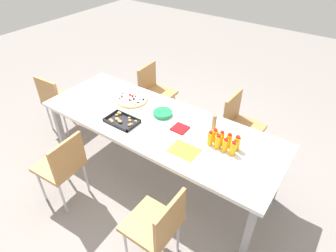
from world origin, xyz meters
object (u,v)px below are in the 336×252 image
Objects in this scene: juice_bottle_4 at (233,148)px; juice_bottle_6 at (218,142)px; juice_bottle_1 at (229,140)px; party_table at (158,127)px; fruit_pizza at (132,99)px; plate_stack at (163,113)px; chair_far_left at (158,224)px; chair_near_right at (154,90)px; chair_end at (58,99)px; cardboard_tube at (214,123)px; chair_near_left at (240,123)px; juice_bottle_5 at (225,145)px; paper_folder at (184,150)px; juice_bottle_2 at (222,138)px; snack_tray at (121,121)px; juice_bottle_0 at (237,143)px; juice_bottle_3 at (215,135)px; napkin_stack at (180,128)px; chair_far_right at (63,164)px; juice_bottle_7 at (210,138)px.

juice_bottle_6 is at bearing 1.63° from juice_bottle_4.
party_table is at bearing 6.10° from juice_bottle_1.
fruit_pizza reaches higher than plate_stack.
chair_near_right is at bearing 37.84° from chair_far_left.
party_table is 3.11× the size of chair_end.
cardboard_tube reaches higher than chair_near_right.
juice_bottle_5 reaches higher than chair_near_left.
chair_far_left reaches higher than paper_folder.
juice_bottle_2 is (-2.26, -0.16, 0.30)m from chair_end.
juice_bottle_1 is 1.10m from snack_tray.
juice_bottle_0 is (-0.21, -0.91, 0.31)m from chair_far_left.
party_table is at bearing -0.39° from juice_bottle_6.
juice_bottle_3 is at bearing 2.06° from juice_bottle_0.
chair_near_left is at bearing 86.06° from chair_near_right.
juice_bottle_5 is at bearing 91.43° from juice_bottle_1.
chair_near_right is 1.67m from juice_bottle_1.
chair_near_left is 6.06× the size of juice_bottle_3.
juice_bottle_6 reaches higher than juice_bottle_4.
juice_bottle_1 is 0.07m from juice_bottle_2.
juice_bottle_6 is at bearing 179.61° from party_table.
napkin_stack is (-0.56, -0.24, -0.01)m from snack_tray.
juice_bottle_1 is 1.00× the size of juice_bottle_4.
chair_far_right and chair_end have the same top height.
snack_tray is (0.93, -0.62, 0.25)m from chair_far_left.
paper_folder is at bearing -4.95° from chair_near_left.
cardboard_tube reaches higher than chair_far_right.
napkin_stack is (-0.95, 0.81, 0.25)m from chair_near_right.
chair_end is 2.36m from juice_bottle_5.
snack_tray is at bearing 16.13° from juice_bottle_2.
juice_bottle_5 is (-0.17, 0.81, 0.30)m from chair_near_left.
chair_far_right and chair_near_right have the same top height.
juice_bottle_1 reaches higher than snack_tray.
chair_far_right is 1.68m from chair_near_right.
juice_bottle_1 is 0.42× the size of snack_tray.
chair_near_right is 5.53× the size of napkin_stack.
juice_bottle_0 is 1.33m from fruit_pizza.
chair_end is 6.06× the size of juice_bottle_3.
snack_tray is (0.31, 0.21, 0.07)m from party_table.
fruit_pizza is at bearing -8.43° from juice_bottle_6.
chair_near_left reaches higher than plate_stack.
snack_tray is (1.14, 0.21, -0.05)m from juice_bottle_4.
cardboard_tube is (0.07, -0.21, 0.02)m from juice_bottle_7.
fruit_pizza is (1.12, -1.00, 0.25)m from chair_far_left.
juice_bottle_7 is 0.23m from cardboard_tube.
chair_far_left is 5.54× the size of juice_bottle_7.
juice_bottle_4 is at bearing 89.89° from juice_bottle_0.
fruit_pizza is at bearing -3.86° from juice_bottle_0.
paper_folder is at bearing 29.54° from juice_bottle_4.
juice_bottle_0 reaches higher than napkin_stack.
juice_bottle_7 is (0.23, 0.00, 0.00)m from juice_bottle_4.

